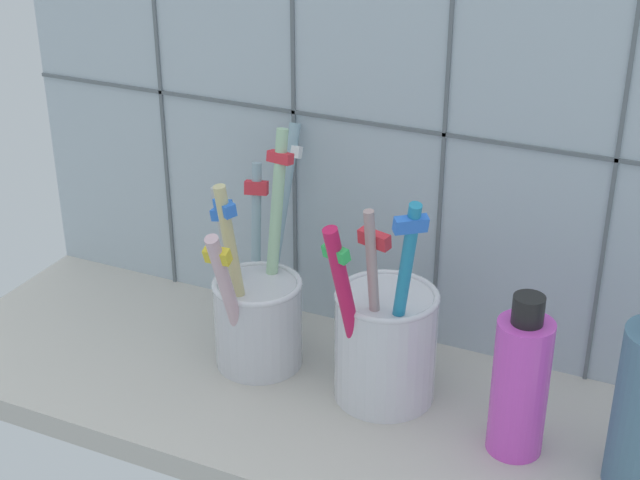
% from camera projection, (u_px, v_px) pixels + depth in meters
% --- Properties ---
extents(counter_slab, '(0.64, 0.22, 0.02)m').
position_uv_depth(counter_slab, '(308.00, 402.00, 0.75)').
color(counter_slab, '#BCB7AD').
rests_on(counter_slab, ground).
extents(tile_wall_back, '(0.64, 0.02, 0.45)m').
position_uv_depth(tile_wall_back, '(372.00, 96.00, 0.75)').
color(tile_wall_back, '#B2C1CC').
rests_on(tile_wall_back, ground).
extents(toothbrush_cup_left, '(0.07, 0.15, 0.19)m').
position_uv_depth(toothbrush_cup_left, '(257.00, 308.00, 0.76)').
color(toothbrush_cup_left, silver).
rests_on(toothbrush_cup_left, counter_slab).
extents(toothbrush_cup_right, '(0.08, 0.10, 0.18)m').
position_uv_depth(toothbrush_cup_right, '(385.00, 341.00, 0.72)').
color(toothbrush_cup_right, silver).
rests_on(toothbrush_cup_right, counter_slab).
extents(soap_bottle, '(0.04, 0.04, 0.12)m').
position_uv_depth(soap_bottle, '(520.00, 383.00, 0.66)').
color(soap_bottle, '#D64CCC').
rests_on(soap_bottle, counter_slab).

